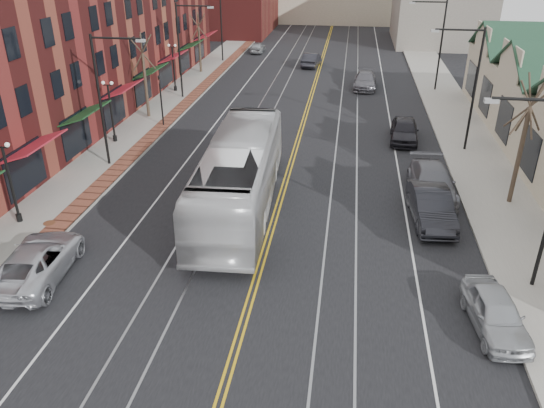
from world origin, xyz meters
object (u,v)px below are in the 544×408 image
(parked_car_a, at_px, (496,313))
(parked_car_d, at_px, (404,130))
(parked_suv, at_px, (37,261))
(transit_bus, at_px, (240,175))
(parked_car_c, at_px, (432,182))
(parked_car_b, at_px, (431,206))

(parked_car_a, relative_size, parked_car_d, 0.89)
(parked_suv, relative_size, parked_car_d, 1.18)
(transit_bus, xyz_separation_m, parked_car_a, (11.30, -8.32, -1.24))
(parked_car_a, bearing_deg, transit_bus, 136.82)
(parked_suv, xyz_separation_m, parked_car_c, (17.65, 10.69, 0.05))
(parked_car_c, height_order, parked_car_d, parked_car_c)
(parked_suv, bearing_deg, parked_car_a, 172.47)
(parked_car_b, height_order, parked_car_d, parked_car_b)
(parked_car_a, distance_m, parked_car_c, 11.46)
(parked_suv, xyz_separation_m, parked_car_b, (17.23, 7.54, 0.08))
(parked_suv, distance_m, parked_car_c, 20.64)
(parked_car_a, relative_size, parked_car_b, 0.81)
(parked_car_b, xyz_separation_m, parked_car_d, (-0.43, 12.13, -0.05))
(parked_suv, distance_m, parked_car_a, 18.61)
(parked_car_c, bearing_deg, parked_car_a, -87.20)
(parked_car_a, bearing_deg, parked_car_d, 88.23)
(parked_suv, bearing_deg, parked_car_c, -154.09)
(parked_car_d, bearing_deg, parked_car_a, -81.43)
(transit_bus, relative_size, parked_car_b, 2.71)
(parked_car_c, distance_m, parked_car_d, 9.02)
(parked_car_c, xyz_separation_m, parked_car_d, (-0.85, 8.98, -0.02))
(parked_car_a, bearing_deg, parked_car_c, 87.94)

